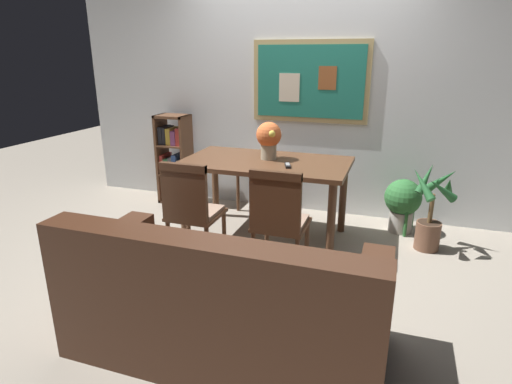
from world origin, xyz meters
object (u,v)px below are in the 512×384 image
(potted_palm, at_px, (431,214))
(tv_remote, at_px, (288,165))
(dining_chair_near_right, at_px, (279,216))
(dining_chair_near_left, at_px, (191,206))
(leather_couch, at_px, (223,307))
(bookshelf, at_px, (175,162))
(dining_chair_far_left, at_px, (260,161))
(dining_table, at_px, (266,171))
(flower_vase, at_px, (269,138))
(potted_ivy, at_px, (403,202))

(potted_palm, distance_m, tv_remote, 1.35)
(dining_chair_near_right, bearing_deg, dining_chair_near_left, -178.23)
(leather_couch, bearing_deg, dining_chair_near_right, 85.65)
(leather_couch, xyz_separation_m, potted_palm, (1.20, 1.88, 0.03))
(dining_chair_near_left, height_order, bookshelf, bookshelf)
(dining_chair_far_left, bearing_deg, dining_chair_near_right, -66.77)
(dining_table, xyz_separation_m, tv_remote, (0.25, -0.14, 0.11))
(bookshelf, height_order, potted_palm, bookshelf)
(dining_chair_near_right, bearing_deg, flower_vase, 112.06)
(dining_chair_near_left, relative_size, bookshelf, 0.88)
(dining_chair_far_left, bearing_deg, tv_remote, -58.80)
(flower_vase, bearing_deg, leather_couch, -81.10)
(dining_table, bearing_deg, dining_chair_near_right, -65.74)
(dining_chair_near_right, height_order, flower_vase, flower_vase)
(flower_vase, relative_size, tv_remote, 2.14)
(flower_vase, bearing_deg, potted_ivy, 20.85)
(dining_chair_far_left, distance_m, dining_chair_near_left, 1.61)
(bookshelf, relative_size, flower_vase, 2.98)
(dining_chair_near_right, height_order, dining_chair_near_left, same)
(leather_couch, bearing_deg, bookshelf, 124.69)
(dining_table, distance_m, flower_vase, 0.31)
(dining_chair_far_left, bearing_deg, bookshelf, -169.40)
(dining_chair_near_right, bearing_deg, tv_remote, 99.31)
(leather_couch, height_order, potted_palm, leather_couch)
(potted_palm, bearing_deg, dining_chair_far_left, 161.20)
(dining_table, height_order, potted_palm, potted_palm)
(flower_vase, bearing_deg, potted_palm, 4.76)
(dining_table, relative_size, leather_couch, 0.85)
(dining_chair_near_right, xyz_separation_m, bookshelf, (-1.67, 1.40, -0.05))
(potted_ivy, distance_m, tv_remote, 1.29)
(dining_chair_far_left, xyz_separation_m, bookshelf, (-0.99, -0.19, -0.05))
(dining_chair_far_left, xyz_separation_m, flower_vase, (0.34, -0.74, 0.42))
(potted_ivy, distance_m, potted_palm, 0.42)
(dining_table, xyz_separation_m, potted_ivy, (1.24, 0.54, -0.35))
(tv_remote, bearing_deg, dining_chair_near_left, -132.96)
(potted_ivy, bearing_deg, potted_palm, -55.53)
(potted_ivy, bearing_deg, tv_remote, -145.39)
(potted_ivy, xyz_separation_m, potted_palm, (0.24, -0.35, 0.03))
(leather_couch, bearing_deg, flower_vase, 98.90)
(dining_table, xyz_separation_m, bookshelf, (-1.32, 0.63, -0.17))
(dining_chair_far_left, bearing_deg, dining_chair_near_left, -91.23)
(leather_couch, xyz_separation_m, bookshelf, (-1.60, 2.31, 0.18))
(dining_chair_near_right, xyz_separation_m, leather_couch, (-0.07, -0.91, -0.23))
(dining_chair_near_left, xyz_separation_m, potted_ivy, (1.61, 1.34, -0.23))
(dining_chair_near_right, distance_m, potted_ivy, 1.61)
(flower_vase, bearing_deg, dining_chair_near_right, -67.94)
(tv_remote, bearing_deg, dining_chair_far_left, 121.20)
(dining_chair_far_left, bearing_deg, potted_palm, -18.80)
(leather_couch, bearing_deg, dining_chair_far_left, 103.78)
(dining_table, height_order, tv_remote, tv_remote)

